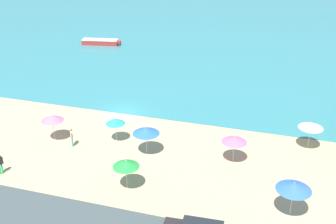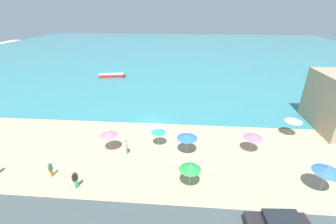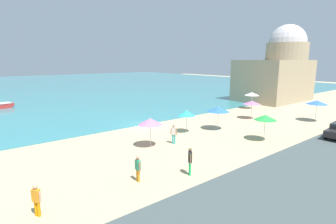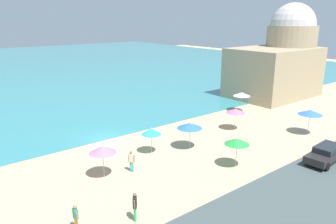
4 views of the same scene
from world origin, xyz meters
TOP-DOWN VIEW (x-y plane):
  - ground_plane at (0.00, 0.00)m, footprint 160.00×160.00m
  - sea at (0.00, 55.00)m, footprint 150.00×110.00m
  - coastal_road at (0.00, -18.00)m, footprint 80.00×8.00m
  - beach_umbrella_0 at (4.90, -6.49)m, footprint 2.24×2.24m
  - beach_umbrella_1 at (16.78, -11.20)m, footprint 2.35×2.35m
  - beach_umbrella_2 at (17.90, -1.74)m, footprint 2.08×2.08m
  - beach_umbrella_3 at (-3.72, -6.66)m, footprint 1.97×1.97m
  - beach_umbrella_4 at (1.62, -5.25)m, footprint 1.71×1.71m
  - beach_umbrella_5 at (5.18, -11.61)m, footprint 1.94×1.94m
  - beach_umbrella_7 at (12.07, -5.68)m, footprint 2.04×2.04m
  - bather_0 at (-4.90, -12.63)m, footprint 0.40×0.47m
  - bather_1 at (-1.66, -7.20)m, footprint 0.38×0.50m
  - bather_2 at (-7.93, -11.36)m, footprint 0.25×0.57m
  - bather_3 at (-13.45, -11.46)m, footprint 0.37×0.51m
  - harbor_fortress at (30.24, 0.90)m, footprint 14.05×8.83m

SIDE VIEW (x-z plane):
  - ground_plane at x=0.00m, z-range 0.00..0.00m
  - sea at x=0.00m, z-range 0.00..0.05m
  - coastal_road at x=0.00m, z-range 0.00..0.06m
  - bather_2 at x=-7.93m, z-range 0.09..1.67m
  - bather_3 at x=-13.45m, z-range 0.09..1.67m
  - bather_1 at x=-1.66m, z-range 0.10..1.81m
  - bather_0 at x=-4.90m, z-range 0.11..1.90m
  - beach_umbrella_4 at x=1.62m, z-range 0.82..3.12m
  - beach_umbrella_7 at x=12.07m, z-range 0.87..3.17m
  - beach_umbrella_0 at x=4.90m, z-range 0.91..3.37m
  - beach_umbrella_5 at x=5.18m, z-range 0.92..3.37m
  - beach_umbrella_3 at x=-3.72m, z-range 0.92..3.42m
  - beach_umbrella_2 at x=17.90m, z-range 0.97..3.49m
  - beach_umbrella_1 at x=16.78m, z-range 0.98..3.56m
  - harbor_fortress at x=30.24m, z-range -1.52..11.93m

